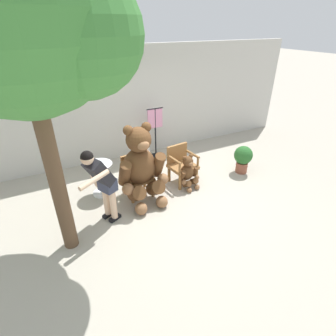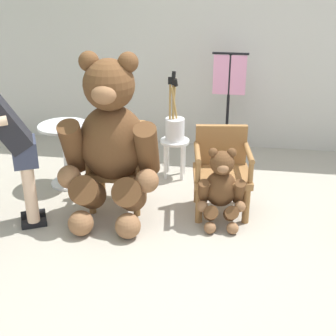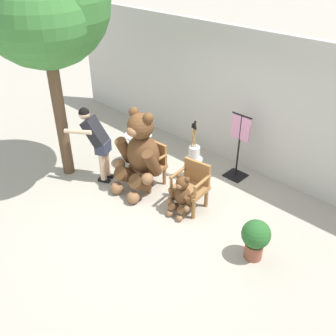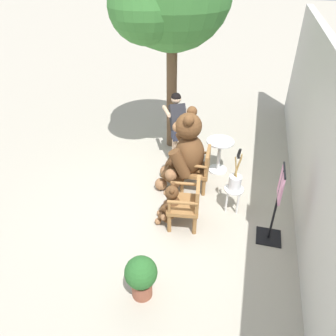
{
  "view_description": "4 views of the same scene",
  "coord_description": "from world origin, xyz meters",
  "px_view_note": "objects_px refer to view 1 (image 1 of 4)",
  "views": [
    {
      "loc": [
        -2.08,
        -4.0,
        3.25
      ],
      "look_at": [
        0.05,
        0.2,
        0.61
      ],
      "focal_mm": 28.0,
      "sensor_mm": 36.0,
      "label": 1
    },
    {
      "loc": [
        0.65,
        -3.82,
        2.39
      ],
      "look_at": [
        0.03,
        0.16,
        0.58
      ],
      "focal_mm": 50.0,
      "sensor_mm": 36.0,
      "label": 2
    },
    {
      "loc": [
        4.05,
        -3.7,
        4.23
      ],
      "look_at": [
        0.27,
        0.16,
        0.85
      ],
      "focal_mm": 40.0,
      "sensor_mm": 36.0,
      "label": 3
    },
    {
      "loc": [
        4.65,
        1.23,
        4.0
      ],
      "look_at": [
        -0.13,
        -0.0,
        0.64
      ],
      "focal_mm": 35.0,
      "sensor_mm": 36.0,
      "label": 4
    }
  ],
  "objects_px": {
    "wooden_chair_right": "(181,163)",
    "brush_bucket": "(145,149)",
    "teddy_bear_small": "(188,172)",
    "clothing_display_stand": "(155,132)",
    "teddy_bear_large": "(141,166)",
    "white_stool": "(145,160)",
    "wooden_chair_left": "(137,174)",
    "potted_plant": "(243,157)",
    "person_visitor": "(101,180)",
    "patio_tree": "(27,16)",
    "round_side_table": "(100,176)"
  },
  "relations": [
    {
      "from": "teddy_bear_large",
      "to": "white_stool",
      "type": "height_order",
      "value": "teddy_bear_large"
    },
    {
      "from": "patio_tree",
      "to": "potted_plant",
      "type": "xyz_separation_m",
      "value": [
        4.03,
        0.67,
        -2.9
      ]
    },
    {
      "from": "wooden_chair_left",
      "to": "brush_bucket",
      "type": "bearing_deg",
      "value": 56.22
    },
    {
      "from": "potted_plant",
      "to": "person_visitor",
      "type": "bearing_deg",
      "value": -174.92
    },
    {
      "from": "wooden_chair_right",
      "to": "white_stool",
      "type": "distance_m",
      "value": 0.93
    },
    {
      "from": "round_side_table",
      "to": "clothing_display_stand",
      "type": "relative_size",
      "value": 0.53
    },
    {
      "from": "person_visitor",
      "to": "potted_plant",
      "type": "height_order",
      "value": "person_visitor"
    },
    {
      "from": "teddy_bear_small",
      "to": "clothing_display_stand",
      "type": "height_order",
      "value": "clothing_display_stand"
    },
    {
      "from": "wooden_chair_right",
      "to": "teddy_bear_large",
      "type": "bearing_deg",
      "value": -165.76
    },
    {
      "from": "wooden_chair_right",
      "to": "person_visitor",
      "type": "relative_size",
      "value": 0.57
    },
    {
      "from": "white_stool",
      "to": "brush_bucket",
      "type": "bearing_deg",
      "value": -176.12
    },
    {
      "from": "wooden_chair_right",
      "to": "round_side_table",
      "type": "xyz_separation_m",
      "value": [
        -1.76,
        0.32,
        -0.01
      ]
    },
    {
      "from": "teddy_bear_large",
      "to": "teddy_bear_small",
      "type": "xyz_separation_m",
      "value": [
        1.07,
        -0.01,
        -0.42
      ]
    },
    {
      "from": "potted_plant",
      "to": "clothing_display_stand",
      "type": "xyz_separation_m",
      "value": [
        -1.53,
        1.69,
        0.32
      ]
    },
    {
      "from": "teddy_bear_large",
      "to": "patio_tree",
      "type": "distance_m",
      "value": 2.97
    },
    {
      "from": "patio_tree",
      "to": "wooden_chair_left",
      "type": "bearing_deg",
      "value": 34.27
    },
    {
      "from": "teddy_bear_small",
      "to": "person_visitor",
      "type": "relative_size",
      "value": 0.51
    },
    {
      "from": "person_visitor",
      "to": "white_stool",
      "type": "relative_size",
      "value": 3.29
    },
    {
      "from": "teddy_bear_large",
      "to": "patio_tree",
      "type": "height_order",
      "value": "patio_tree"
    },
    {
      "from": "wooden_chair_left",
      "to": "round_side_table",
      "type": "distance_m",
      "value": 0.76
    },
    {
      "from": "wooden_chair_right",
      "to": "brush_bucket",
      "type": "distance_m",
      "value": 0.95
    },
    {
      "from": "wooden_chair_right",
      "to": "white_stool",
      "type": "bearing_deg",
      "value": 128.47
    },
    {
      "from": "teddy_bear_large",
      "to": "white_stool",
      "type": "xyz_separation_m",
      "value": [
        0.48,
        0.99,
        -0.44
      ]
    },
    {
      "from": "teddy_bear_small",
      "to": "potted_plant",
      "type": "bearing_deg",
      "value": -0.62
    },
    {
      "from": "teddy_bear_small",
      "to": "wooden_chair_left",
      "type": "bearing_deg",
      "value": 165.29
    },
    {
      "from": "round_side_table",
      "to": "person_visitor",
      "type": "bearing_deg",
      "value": -99.62
    },
    {
      "from": "teddy_bear_small",
      "to": "white_stool",
      "type": "xyz_separation_m",
      "value": [
        -0.59,
        1.01,
        -0.03
      ]
    },
    {
      "from": "white_stool",
      "to": "person_visitor",
      "type": "bearing_deg",
      "value": -135.15
    },
    {
      "from": "person_visitor",
      "to": "round_side_table",
      "type": "bearing_deg",
      "value": 80.38
    },
    {
      "from": "person_visitor",
      "to": "potted_plant",
      "type": "distance_m",
      "value": 3.5
    },
    {
      "from": "brush_bucket",
      "to": "teddy_bear_large",
      "type": "bearing_deg",
      "value": -115.71
    },
    {
      "from": "teddy_bear_small",
      "to": "teddy_bear_large",
      "type": "bearing_deg",
      "value": 179.25
    },
    {
      "from": "white_stool",
      "to": "patio_tree",
      "type": "bearing_deg",
      "value": -138.45
    },
    {
      "from": "teddy_bear_large",
      "to": "clothing_display_stand",
      "type": "distance_m",
      "value": 1.97
    },
    {
      "from": "potted_plant",
      "to": "wooden_chair_right",
      "type": "bearing_deg",
      "value": 168.96
    },
    {
      "from": "round_side_table",
      "to": "patio_tree",
      "type": "distance_m",
      "value": 3.22
    },
    {
      "from": "white_stool",
      "to": "potted_plant",
      "type": "xyz_separation_m",
      "value": [
        2.11,
        -1.03,
        0.04
      ]
    },
    {
      "from": "teddy_bear_large",
      "to": "brush_bucket",
      "type": "bearing_deg",
      "value": 64.29
    },
    {
      "from": "teddy_bear_small",
      "to": "brush_bucket",
      "type": "xyz_separation_m",
      "value": [
        -0.59,
        1.01,
        0.26
      ]
    },
    {
      "from": "teddy_bear_large",
      "to": "white_stool",
      "type": "distance_m",
      "value": 1.19
    },
    {
      "from": "person_visitor",
      "to": "clothing_display_stand",
      "type": "height_order",
      "value": "person_visitor"
    },
    {
      "from": "clothing_display_stand",
      "to": "patio_tree",
      "type": "bearing_deg",
      "value": -136.52
    },
    {
      "from": "person_visitor",
      "to": "patio_tree",
      "type": "height_order",
      "value": "patio_tree"
    },
    {
      "from": "wooden_chair_left",
      "to": "potted_plant",
      "type": "xyz_separation_m",
      "value": [
        2.6,
        -0.3,
        -0.07
      ]
    },
    {
      "from": "round_side_table",
      "to": "teddy_bear_small",
      "type": "bearing_deg",
      "value": -18.8
    },
    {
      "from": "patio_tree",
      "to": "person_visitor",
      "type": "bearing_deg",
      "value": 32.42
    },
    {
      "from": "brush_bucket",
      "to": "potted_plant",
      "type": "distance_m",
      "value": 2.36
    },
    {
      "from": "white_stool",
      "to": "round_side_table",
      "type": "relative_size",
      "value": 0.64
    },
    {
      "from": "white_stool",
      "to": "brush_bucket",
      "type": "relative_size",
      "value": 0.57
    },
    {
      "from": "teddy_bear_small",
      "to": "wooden_chair_right",
      "type": "bearing_deg",
      "value": 92.82
    }
  ]
}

